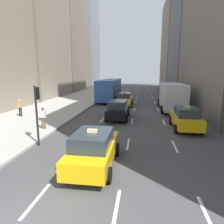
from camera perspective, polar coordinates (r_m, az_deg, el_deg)
The scene contains 12 objects.
sidewalk_left at distance 32.70m, azimuth -10.25°, elevation 3.53°, with size 8.00×66.00×0.15m, color #ADAAA3.
lane_markings at distance 27.11m, azimuth 6.62°, elevation 1.93°, with size 5.72×56.00×0.01m.
building_row_left at distance 43.24m, azimuth -17.50°, elevation 25.81°, with size 6.00×67.85×37.68m.
taxi_lead at distance 9.42m, azimuth -5.25°, elevation -10.41°, with size 2.02×4.40×1.87m.
taxi_second at distance 16.48m, azimuth 20.31°, elevation -1.63°, with size 2.02×4.40×1.87m.
taxi_third at distance 26.52m, azimuth 3.60°, elevation 3.68°, with size 2.02×4.40×1.87m.
sedan_black_near at distance 18.92m, azimuth 1.72°, elevation 0.73°, with size 2.02×4.71×1.78m.
city_bus at distance 32.20m, azimuth -0.61°, elevation 6.66°, with size 2.80×11.61×3.25m.
box_truck at distance 24.14m, azimuth 16.55°, elevation 4.48°, with size 2.58×8.40×3.15m.
pedestrian_mid_block at distance 15.87m, azimuth -19.05°, elevation -1.33°, with size 0.36×0.22×1.65m.
pedestrian_far_walking at distance 21.35m, azimuth -24.79°, elevation 1.34°, with size 0.36×0.22×1.65m.
traffic_light_pole at distance 12.55m, azimuth -20.68°, elevation 1.62°, with size 0.24×0.42×3.60m.
Camera 1 is at (3.28, -3.75, 4.34)m, focal length 32.00 mm.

